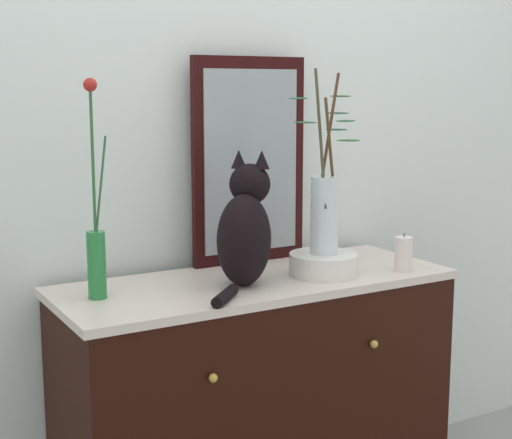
{
  "coord_description": "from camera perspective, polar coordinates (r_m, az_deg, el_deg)",
  "views": [
    {
      "loc": [
        -1.12,
        -1.93,
        1.39
      ],
      "look_at": [
        0.0,
        0.0,
        1.01
      ],
      "focal_mm": 53.74,
      "sensor_mm": 36.0,
      "label": 1
    }
  ],
  "objects": [
    {
      "name": "wall_back",
      "position": [
        2.5,
        -3.53,
        7.7
      ],
      "size": [
        4.4,
        0.08,
        2.6
      ],
      "primitive_type": "cube",
      "color": "silver",
      "rests_on": "ground_plane"
    },
    {
      "name": "sideboard",
      "position": [
        2.44,
        0.0,
        -13.84
      ],
      "size": [
        1.21,
        0.48,
        0.83
      ],
      "color": "black",
      "rests_on": "ground_plane"
    },
    {
      "name": "mirror_leaning",
      "position": [
        2.47,
        -0.49,
        4.37
      ],
      "size": [
        0.4,
        0.03,
        0.66
      ],
      "color": "black",
      "rests_on": "sideboard"
    },
    {
      "name": "cat_sitting",
      "position": [
        2.2,
        -0.83,
        -0.78
      ],
      "size": [
        0.32,
        0.32,
        0.39
      ],
      "color": "black",
      "rests_on": "sideboard"
    },
    {
      "name": "vase_slim_green",
      "position": [
        2.1,
        -11.82,
        -1.85
      ],
      "size": [
        0.06,
        0.05,
        0.59
      ],
      "color": "#267638",
      "rests_on": "sideboard"
    },
    {
      "name": "bowl_porcelain",
      "position": [
        2.35,
        5.06,
        -3.34
      ],
      "size": [
        0.21,
        0.21,
        0.07
      ],
      "primitive_type": "cylinder",
      "color": "silver",
      "rests_on": "sideboard"
    },
    {
      "name": "vase_glass_clear",
      "position": [
        2.32,
        5.14,
        0.98
      ],
      "size": [
        0.23,
        0.17,
        0.56
      ],
      "color": "silver",
      "rests_on": "bowl_porcelain"
    },
    {
      "name": "candle_pillar",
      "position": [
        2.43,
        10.92,
        -2.55
      ],
      "size": [
        0.05,
        0.05,
        0.12
      ],
      "color": "silver",
      "rests_on": "sideboard"
    }
  ]
}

